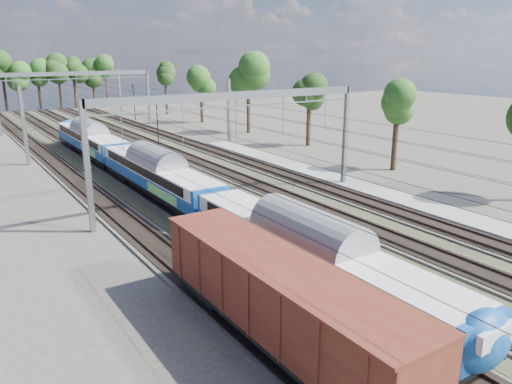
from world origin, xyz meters
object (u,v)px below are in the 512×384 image
signal_near (157,115)px  signal_far (134,98)px  emu_train (158,170)px  worker (85,125)px  freight_boxcar (278,298)px

signal_near → signal_far: signal_near is taller
emu_train → worker: bearing=83.5°
signal_far → signal_near: bearing=-81.1°
signal_far → worker: bearing=-123.6°
freight_boxcar → signal_far: signal_far is taller
freight_boxcar → signal_near: size_ratio=2.26×
worker → signal_far: size_ratio=0.27×
emu_train → worker: 41.96m
worker → signal_near: signal_near is taller
freight_boxcar → signal_near: 48.19m
signal_far → freight_boxcar: bearing=-83.0°
emu_train → signal_far: size_ratio=9.64×
freight_boxcar → worker: 65.82m
emu_train → signal_near: 24.54m
emu_train → freight_boxcar: emu_train is taller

